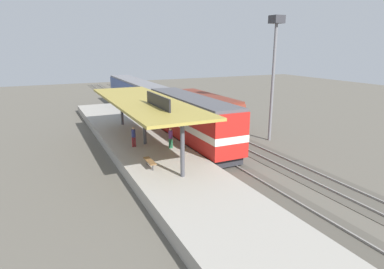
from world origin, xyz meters
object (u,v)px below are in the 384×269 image
locomotive (191,120)px  person_waiting (134,136)px  person_walking (171,137)px  freight_car (205,110)px  light_mast (275,53)px  passenger_carriage_single (136,95)px  platform_bench (150,161)px

locomotive → person_waiting: (-5.69, -1.00, -0.56)m
person_waiting → person_walking: bearing=-32.7°
locomotive → freight_car: locomotive is taller
locomotive → light_mast: bearing=-12.4°
passenger_carriage_single → person_waiting: passenger_carriage_single is taller
light_mast → person_walking: size_ratio=6.84×
light_mast → person_waiting: (-13.49, 0.72, -6.54)m
passenger_carriage_single → light_mast: 22.06m
passenger_carriage_single → person_walking: passenger_carriage_single is taller
platform_bench → freight_car: freight_car is taller
person_walking → person_waiting: bearing=147.3°
locomotive → person_waiting: locomotive is taller
freight_car → person_walking: size_ratio=7.02×
locomotive → freight_car: bearing=52.1°
passenger_carriage_single → person_walking: size_ratio=11.70×
platform_bench → person_walking: (2.93, 3.44, 0.51)m
locomotive → person_waiting: 5.80m
locomotive → freight_car: (4.60, 5.90, -0.44)m
locomotive → light_mast: size_ratio=1.23×
passenger_carriage_single → freight_car: (4.60, -12.10, -0.34)m
person_waiting → person_walking: size_ratio=1.00×
freight_car → person_waiting: 12.39m
person_waiting → light_mast: bearing=-3.1°
freight_car → person_walking: (-7.67, -8.58, -0.12)m
light_mast → person_waiting: 15.01m
passenger_carriage_single → person_walking: (-3.07, -20.68, -0.46)m
passenger_carriage_single → person_walking: bearing=-98.4°
platform_bench → locomotive: 8.64m
passenger_carriage_single → light_mast: size_ratio=1.71×
platform_bench → person_waiting: 5.15m
platform_bench → person_walking: size_ratio=0.99×
person_walking → light_mast: bearing=5.1°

